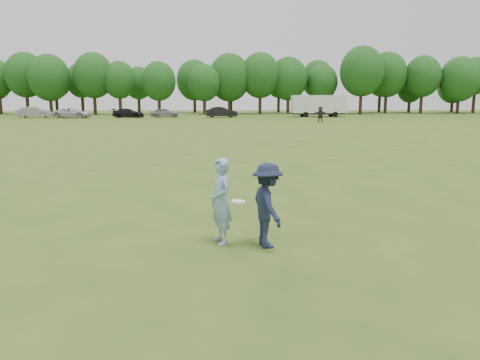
{
  "coord_description": "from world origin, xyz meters",
  "views": [
    {
      "loc": [
        -1.61,
        -8.71,
        2.81
      ],
      "look_at": [
        -0.88,
        0.98,
        1.1
      ],
      "focal_mm": 35.0,
      "sensor_mm": 36.0,
      "label": 1
    }
  ],
  "objects": [
    {
      "name": "car_f",
      "position": [
        0.83,
        59.69,
        0.77
      ],
      "size": [
        4.72,
        1.79,
        1.54
      ],
      "primitive_type": "imported",
      "rotation": [
        0.0,
        0.0,
        1.6
      ],
      "color": "black",
      "rests_on": "ground"
    },
    {
      "name": "car_c",
      "position": [
        -20.12,
        59.13,
        0.71
      ],
      "size": [
        5.35,
        2.91,
        1.42
      ],
      "primitive_type": "imported",
      "rotation": [
        0.0,
        0.0,
        1.46
      ],
      "color": "silver",
      "rests_on": "ground"
    },
    {
      "name": "defender",
      "position": [
        -0.44,
        -0.16,
        0.81
      ],
      "size": [
        0.81,
        1.15,
        1.62
      ],
      "primitive_type": "imported",
      "rotation": [
        0.0,
        0.0,
        1.79
      ],
      "color": "#1B223C",
      "rests_on": "ground"
    },
    {
      "name": "disc_in_play",
      "position": [
        -1.0,
        -0.19,
        0.9
      ],
      "size": [
        0.32,
        0.31,
        0.05
      ],
      "color": "white",
      "rests_on": "ground"
    },
    {
      "name": "thrower",
      "position": [
        -1.32,
        0.13,
        0.84
      ],
      "size": [
        0.6,
        0.72,
        1.68
      ],
      "primitive_type": "imported",
      "rotation": [
        0.0,
        0.0,
        -1.2
      ],
      "color": "#81A5C8",
      "rests_on": "ground"
    },
    {
      "name": "field_cone",
      "position": [
        23.06,
        41.06,
        0.15
      ],
      "size": [
        0.28,
        0.28,
        0.3
      ],
      "primitive_type": "cone",
      "color": "#FF660D",
      "rests_on": "ground"
    },
    {
      "name": "car_d",
      "position": [
        -12.56,
        60.06,
        0.65
      ],
      "size": [
        4.64,
        2.28,
        1.3
      ],
      "primitive_type": "imported",
      "rotation": [
        0.0,
        0.0,
        1.46
      ],
      "color": "black",
      "rests_on": "ground"
    },
    {
      "name": "car_b",
      "position": [
        -25.91,
        60.69,
        0.77
      ],
      "size": [
        4.82,
        2.02,
        1.55
      ],
      "primitive_type": "imported",
      "rotation": [
        0.0,
        0.0,
        1.65
      ],
      "color": "gray",
      "rests_on": "ground"
    },
    {
      "name": "treeline",
      "position": [
        2.81,
        76.9,
        6.26
      ],
      "size": [
        130.35,
        18.39,
        11.74
      ],
      "color": "#332114",
      "rests_on": "ground"
    },
    {
      "name": "ground",
      "position": [
        0.0,
        0.0,
        0.0
      ],
      "size": [
        200.0,
        200.0,
        0.0
      ],
      "primitive_type": "plane",
      "color": "#365417",
      "rests_on": "ground"
    },
    {
      "name": "cargo_trailer",
      "position": [
        15.39,
        60.79,
        1.78
      ],
      "size": [
        9.0,
        2.75,
        3.2
      ],
      "color": "white",
      "rests_on": "ground"
    },
    {
      "name": "player_far_d",
      "position": [
        11.83,
        45.2,
        0.93
      ],
      "size": [
        1.79,
        0.86,
        1.86
      ],
      "primitive_type": "imported",
      "rotation": [
        0.0,
        0.0,
        -0.19
      ],
      "color": "#272727",
      "rests_on": "ground"
    },
    {
      "name": "car_e",
      "position": [
        -7.41,
        60.58,
        0.69
      ],
      "size": [
        4.04,
        1.62,
        1.37
      ],
      "primitive_type": "imported",
      "rotation": [
        0.0,
        0.0,
        1.57
      ],
      "color": "gray",
      "rests_on": "ground"
    }
  ]
}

